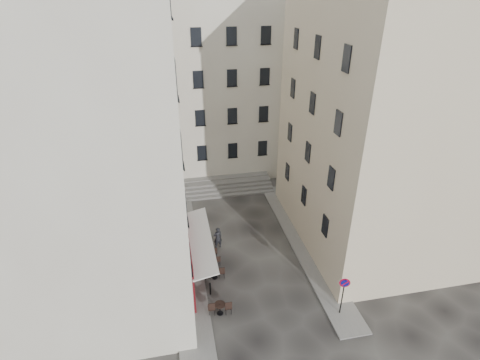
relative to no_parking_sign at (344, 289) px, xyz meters
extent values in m
plane|color=black|center=(-4.30, 4.19, -2.01)|extent=(90.00, 90.00, 0.00)
cube|color=slate|center=(-8.80, 8.19, -1.95)|extent=(2.00, 22.00, 0.12)
cube|color=slate|center=(0.20, 7.19, -1.95)|extent=(2.00, 18.00, 0.12)
cube|color=beige|center=(-14.80, 7.19, 7.99)|extent=(12.00, 16.00, 20.00)
cube|color=beige|center=(6.20, 7.69, 6.99)|extent=(12.00, 14.00, 18.00)
cube|color=beige|center=(-5.30, 23.19, 6.99)|extent=(18.00, 10.00, 18.00)
cube|color=#4B0A0D|center=(-8.72, 5.19, -0.26)|extent=(0.25, 7.00, 3.50)
cube|color=black|center=(-8.68, 5.19, -0.61)|extent=(0.06, 3.85, 2.00)
cube|color=white|center=(-7.90, 5.19, 0.94)|extent=(1.58, 7.30, 0.41)
cube|color=#5D5A58|center=(-4.30, 16.09, -1.91)|extent=(9.00, 1.80, 0.20)
cube|color=#5D5A58|center=(-4.30, 16.54, -1.71)|extent=(9.00, 1.80, 0.20)
cube|color=#5D5A58|center=(-4.30, 16.99, -1.51)|extent=(9.00, 1.80, 0.20)
cube|color=#5D5A58|center=(-4.30, 17.44, -1.31)|extent=(9.00, 1.80, 0.20)
cylinder|color=black|center=(-7.55, 3.19, -1.56)|extent=(0.10, 0.10, 0.90)
sphere|color=black|center=(-7.55, 3.19, -1.09)|extent=(0.12, 0.12, 0.12)
cylinder|color=black|center=(-7.55, 6.69, -1.56)|extent=(0.10, 0.10, 0.90)
sphere|color=black|center=(-7.55, 6.69, -1.09)|extent=(0.12, 0.12, 0.12)
cylinder|color=black|center=(-7.55, 10.19, -1.56)|extent=(0.10, 0.10, 0.90)
sphere|color=black|center=(-7.55, 10.19, -1.09)|extent=(0.12, 0.12, 0.12)
cylinder|color=black|center=(0.00, 0.01, -0.61)|extent=(0.07, 0.07, 2.80)
cylinder|color=#B30B26|center=(0.00, 0.00, 0.50)|extent=(0.63, 0.21, 0.65)
cylinder|color=navy|center=(0.00, -0.02, 0.50)|extent=(0.46, 0.17, 0.47)
cube|color=#B30B26|center=(0.00, -0.05, 0.50)|extent=(0.37, 0.13, 0.38)
cylinder|color=black|center=(-7.18, 1.43, -1.94)|extent=(0.40, 0.40, 0.02)
cylinder|color=black|center=(-7.18, 1.43, -1.57)|extent=(0.06, 0.06, 0.78)
cylinder|color=black|center=(-7.18, 1.43, -1.21)|extent=(0.67, 0.67, 0.04)
cube|color=black|center=(-6.68, 1.43, -1.51)|extent=(0.43, 0.43, 1.01)
cube|color=black|center=(-7.69, 1.55, -1.51)|extent=(0.43, 0.43, 1.01)
cylinder|color=black|center=(-7.07, 4.60, -1.94)|extent=(0.38, 0.38, 0.02)
cylinder|color=black|center=(-7.07, 4.60, -1.59)|extent=(0.05, 0.05, 0.74)
cylinder|color=black|center=(-7.07, 4.60, -1.25)|extent=(0.64, 0.64, 0.04)
cube|color=black|center=(-6.59, 4.60, -1.54)|extent=(0.40, 0.40, 0.96)
cube|color=black|center=(-7.55, 4.70, -1.54)|extent=(0.40, 0.40, 0.96)
cylinder|color=black|center=(-7.04, 5.96, -1.95)|extent=(0.33, 0.33, 0.02)
cylinder|color=black|center=(-7.04, 5.96, -1.65)|extent=(0.05, 0.05, 0.63)
cylinder|color=black|center=(-7.04, 5.96, -1.36)|extent=(0.54, 0.54, 0.04)
cube|color=black|center=(-6.64, 5.96, -1.61)|extent=(0.34, 0.34, 0.82)
cube|color=black|center=(-7.45, 6.05, -1.61)|extent=(0.34, 0.34, 0.82)
cylinder|color=black|center=(-7.25, 6.83, -1.94)|extent=(0.37, 0.37, 0.02)
cylinder|color=black|center=(-7.25, 6.83, -1.60)|extent=(0.05, 0.05, 0.72)
cylinder|color=black|center=(-7.25, 6.83, -1.27)|extent=(0.62, 0.62, 0.04)
cube|color=black|center=(-6.78, 6.83, -1.55)|extent=(0.39, 0.39, 0.93)
cube|color=black|center=(-7.71, 6.93, -1.55)|extent=(0.39, 0.39, 0.93)
cylinder|color=black|center=(-7.47, 8.86, -1.94)|extent=(0.36, 0.36, 0.02)
cylinder|color=black|center=(-7.47, 8.86, -1.61)|extent=(0.05, 0.05, 0.71)
cylinder|color=black|center=(-7.47, 8.86, -1.29)|extent=(0.60, 0.60, 0.04)
cube|color=black|center=(-7.01, 8.86, -1.56)|extent=(0.38, 0.38, 0.91)
cube|color=black|center=(-7.92, 8.97, -1.56)|extent=(0.38, 0.38, 0.91)
imported|color=black|center=(-6.36, 7.92, -1.10)|extent=(0.76, 0.61, 1.82)
camera|label=1|loc=(-9.23, -14.91, 15.97)|focal=28.00mm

